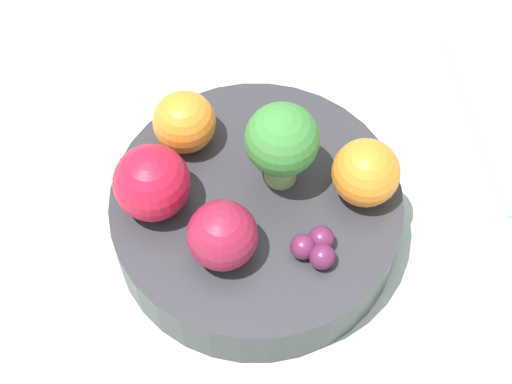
# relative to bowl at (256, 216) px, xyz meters

# --- Properties ---
(ground_plane) EXTENTS (6.00, 6.00, 0.00)m
(ground_plane) POSITION_rel_bowl_xyz_m (0.00, 0.00, -0.04)
(ground_plane) COLOR gray
(table_surface) EXTENTS (1.20, 1.20, 0.02)m
(table_surface) POSITION_rel_bowl_xyz_m (0.00, 0.00, -0.03)
(table_surface) COLOR #B2C6B2
(table_surface) RESTS_ON ground_plane
(bowl) EXTENTS (0.19, 0.19, 0.04)m
(bowl) POSITION_rel_bowl_xyz_m (0.00, 0.00, 0.00)
(bowl) COLOR #2D2D33
(bowl) RESTS_ON table_surface
(broccoli) EXTENTS (0.05, 0.05, 0.07)m
(broccoli) POSITION_rel_bowl_xyz_m (-0.01, 0.02, 0.06)
(broccoli) COLOR #8CB76B
(broccoli) RESTS_ON bowl
(apple_red) EXTENTS (0.04, 0.04, 0.04)m
(apple_red) POSITION_rel_bowl_xyz_m (0.03, -0.03, 0.04)
(apple_red) COLOR maroon
(apple_red) RESTS_ON bowl
(apple_green) EXTENTS (0.05, 0.05, 0.05)m
(apple_green) POSITION_rel_bowl_xyz_m (-0.02, -0.06, 0.05)
(apple_green) COLOR #B7142D
(apple_green) RESTS_ON bowl
(orange_front) EXTENTS (0.04, 0.04, 0.04)m
(orange_front) POSITION_rel_bowl_xyz_m (-0.06, -0.03, 0.04)
(orange_front) COLOR orange
(orange_front) RESTS_ON bowl
(orange_back) EXTENTS (0.04, 0.04, 0.04)m
(orange_back) POSITION_rel_bowl_xyz_m (0.01, 0.07, 0.04)
(orange_back) COLOR orange
(orange_back) RESTS_ON bowl
(grape_cluster) EXTENTS (0.03, 0.03, 0.02)m
(grape_cluster) POSITION_rel_bowl_xyz_m (0.05, 0.02, 0.03)
(grape_cluster) COLOR #5B1E42
(grape_cluster) RESTS_ON bowl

